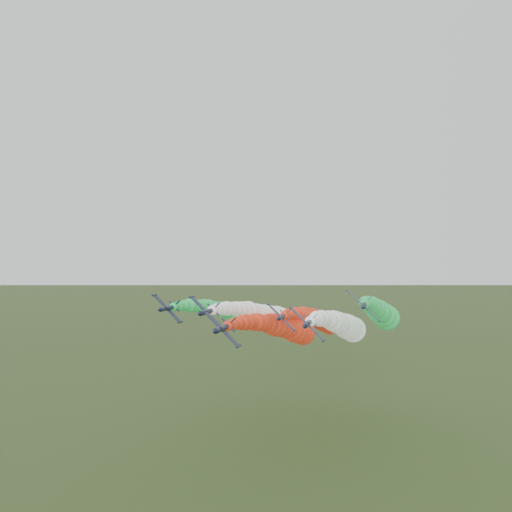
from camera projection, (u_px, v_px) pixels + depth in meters
The scene contains 6 objects.
jet_lead at pixel (286, 328), 129.43m from camera, with size 12.55×67.96×15.46m.
jet_inner_left at pixel (272, 317), 140.55m from camera, with size 12.88×68.29×15.80m.
jet_inner_right at pixel (343, 325), 136.01m from camera, with size 12.81×68.22×15.73m.
jet_outer_left at pixel (237, 314), 153.58m from camera, with size 12.77×68.18×15.69m.
jet_outer_right at pixel (380, 312), 140.72m from camera, with size 12.90×68.31×15.81m.
jet_trail at pixel (318, 320), 156.47m from camera, with size 12.47×67.88×15.38m.
Camera 1 is at (22.32, -88.93, 47.42)m, focal length 35.00 mm.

